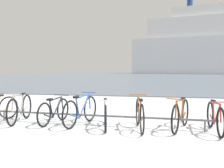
{
  "coord_description": "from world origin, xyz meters",
  "views": [
    {
      "loc": [
        1.03,
        -3.98,
        1.49
      ],
      "look_at": [
        -0.69,
        4.6,
        0.98
      ],
      "focal_mm": 41.12,
      "sensor_mm": 36.0,
      "label": 1
    }
  ],
  "objects_px": {
    "bicycle_5": "(140,114)",
    "bicycle_6": "(181,115)",
    "bicycle_3": "(81,111)",
    "bicycle_4": "(105,114)",
    "bicycle_2": "(54,111)",
    "ferry_ship": "(213,46)",
    "bicycle_7": "(215,117)",
    "bicycle_1": "(20,109)"
  },
  "relations": [
    {
      "from": "bicycle_2",
      "to": "ferry_ship",
      "type": "bearing_deg",
      "value": 77.07
    },
    {
      "from": "bicycle_3",
      "to": "bicycle_5",
      "type": "relative_size",
      "value": 1.06
    },
    {
      "from": "bicycle_2",
      "to": "bicycle_6",
      "type": "xyz_separation_m",
      "value": [
        3.36,
        -0.09,
        0.03
      ]
    },
    {
      "from": "bicycle_7",
      "to": "bicycle_3",
      "type": "bearing_deg",
      "value": 176.96
    },
    {
      "from": "bicycle_3",
      "to": "bicycle_7",
      "type": "relative_size",
      "value": 1.05
    },
    {
      "from": "bicycle_1",
      "to": "ferry_ship",
      "type": "xyz_separation_m",
      "value": [
        19.23,
        79.34,
        8.51
      ]
    },
    {
      "from": "bicycle_5",
      "to": "bicycle_2",
      "type": "bearing_deg",
      "value": 173.27
    },
    {
      "from": "bicycle_3",
      "to": "bicycle_2",
      "type": "bearing_deg",
      "value": 178.21
    },
    {
      "from": "bicycle_1",
      "to": "bicycle_2",
      "type": "height_order",
      "value": "bicycle_1"
    },
    {
      "from": "bicycle_5",
      "to": "bicycle_6",
      "type": "height_order",
      "value": "bicycle_5"
    },
    {
      "from": "bicycle_4",
      "to": "bicycle_2",
      "type": "bearing_deg",
      "value": 170.45
    },
    {
      "from": "bicycle_7",
      "to": "ferry_ship",
      "type": "xyz_separation_m",
      "value": [
        14.08,
        79.52,
        8.53
      ]
    },
    {
      "from": "bicycle_2",
      "to": "bicycle_7",
      "type": "height_order",
      "value": "bicycle_7"
    },
    {
      "from": "bicycle_5",
      "to": "bicycle_6",
      "type": "xyz_separation_m",
      "value": [
        0.99,
        0.19,
        -0.01
      ]
    },
    {
      "from": "bicycle_7",
      "to": "ferry_ship",
      "type": "distance_m",
      "value": 81.2
    },
    {
      "from": "bicycle_1",
      "to": "bicycle_6",
      "type": "xyz_separation_m",
      "value": [
        4.38,
        -0.06,
        -0.01
      ]
    },
    {
      "from": "bicycle_5",
      "to": "ferry_ship",
      "type": "height_order",
      "value": "ferry_ship"
    },
    {
      "from": "bicycle_7",
      "to": "bicycle_2",
      "type": "bearing_deg",
      "value": 177.19
    },
    {
      "from": "bicycle_6",
      "to": "bicycle_2",
      "type": "bearing_deg",
      "value": 178.54
    },
    {
      "from": "ferry_ship",
      "to": "bicycle_5",
      "type": "bearing_deg",
      "value": -101.26
    },
    {
      "from": "bicycle_4",
      "to": "bicycle_6",
      "type": "height_order",
      "value": "bicycle_6"
    },
    {
      "from": "ferry_ship",
      "to": "bicycle_3",
      "type": "bearing_deg",
      "value": -102.4
    },
    {
      "from": "bicycle_1",
      "to": "bicycle_4",
      "type": "xyz_separation_m",
      "value": [
        2.52,
        -0.23,
        -0.04
      ]
    },
    {
      "from": "bicycle_4",
      "to": "bicycle_6",
      "type": "relative_size",
      "value": 0.93
    },
    {
      "from": "bicycle_5",
      "to": "bicycle_7",
      "type": "relative_size",
      "value": 0.99
    },
    {
      "from": "bicycle_3",
      "to": "bicycle_7",
      "type": "bearing_deg",
      "value": -3.04
    },
    {
      "from": "ferry_ship",
      "to": "bicycle_1",
      "type": "bearing_deg",
      "value": -103.63
    },
    {
      "from": "bicycle_1",
      "to": "bicycle_4",
      "type": "relative_size",
      "value": 1.11
    },
    {
      "from": "bicycle_5",
      "to": "bicycle_7",
      "type": "bearing_deg",
      "value": 2.49
    },
    {
      "from": "bicycle_1",
      "to": "bicycle_3",
      "type": "relative_size",
      "value": 1.0
    },
    {
      "from": "bicycle_3",
      "to": "ferry_ship",
      "type": "distance_m",
      "value": 81.68
    },
    {
      "from": "bicycle_3",
      "to": "ferry_ship",
      "type": "xyz_separation_m",
      "value": [
        17.44,
        79.34,
        8.51
      ]
    },
    {
      "from": "bicycle_3",
      "to": "bicycle_7",
      "type": "xyz_separation_m",
      "value": [
        3.36,
        -0.18,
        -0.03
      ]
    },
    {
      "from": "bicycle_3",
      "to": "bicycle_4",
      "type": "height_order",
      "value": "bicycle_3"
    },
    {
      "from": "bicycle_5",
      "to": "bicycle_6",
      "type": "distance_m",
      "value": 1.01
    },
    {
      "from": "bicycle_3",
      "to": "bicycle_5",
      "type": "xyz_separation_m",
      "value": [
        1.59,
        -0.26,
        -0.0
      ]
    },
    {
      "from": "bicycle_2",
      "to": "ferry_ship",
      "type": "distance_m",
      "value": 81.83
    },
    {
      "from": "bicycle_1",
      "to": "ferry_ship",
      "type": "height_order",
      "value": "ferry_ship"
    },
    {
      "from": "bicycle_1",
      "to": "bicycle_5",
      "type": "bearing_deg",
      "value": -4.35
    },
    {
      "from": "bicycle_3",
      "to": "bicycle_7",
      "type": "distance_m",
      "value": 3.37
    },
    {
      "from": "bicycle_7",
      "to": "ferry_ship",
      "type": "relative_size",
      "value": 0.03
    },
    {
      "from": "bicycle_2",
      "to": "bicycle_7",
      "type": "xyz_separation_m",
      "value": [
        4.14,
        -0.2,
        0.01
      ]
    }
  ]
}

